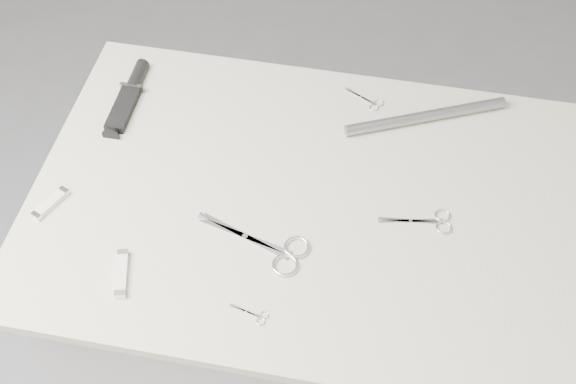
% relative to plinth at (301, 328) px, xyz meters
% --- Properties ---
extents(plinth, '(0.90, 0.60, 0.90)m').
position_rel_plinth_xyz_m(plinth, '(0.00, 0.00, 0.00)').
color(plinth, '#B9B9B7').
rests_on(plinth, ground).
extents(display_board, '(1.00, 0.70, 0.02)m').
position_rel_plinth_xyz_m(display_board, '(0.00, 0.00, 0.46)').
color(display_board, beige).
rests_on(display_board, plinth).
extents(large_shears, '(0.21, 0.11, 0.01)m').
position_rel_plinth_xyz_m(large_shears, '(-0.03, -0.12, 0.47)').
color(large_shears, silver).
rests_on(large_shears, display_board).
extents(embroidery_scissors_a, '(0.13, 0.06, 0.00)m').
position_rel_plinth_xyz_m(embroidery_scissors_a, '(0.23, -0.01, 0.47)').
color(embroidery_scissors_a, silver).
rests_on(embroidery_scissors_a, display_board).
extents(embroidery_scissors_b, '(0.08, 0.06, 0.00)m').
position_rel_plinth_xyz_m(embroidery_scissors_b, '(0.08, 0.28, 0.47)').
color(embroidery_scissors_b, silver).
rests_on(embroidery_scissors_b, display_board).
extents(tiny_scissors, '(0.07, 0.03, 0.00)m').
position_rel_plinth_xyz_m(tiny_scissors, '(-0.04, -0.25, 0.47)').
color(tiny_scissors, silver).
rests_on(tiny_scissors, display_board).
extents(sheathed_knife, '(0.04, 0.20, 0.02)m').
position_rel_plinth_xyz_m(sheathed_knife, '(-0.40, 0.20, 0.48)').
color(sheathed_knife, black).
rests_on(sheathed_knife, display_board).
extents(pocket_knife_a, '(0.05, 0.08, 0.01)m').
position_rel_plinth_xyz_m(pocket_knife_a, '(-0.45, -0.10, 0.47)').
color(pocket_knife_a, white).
rests_on(pocket_knife_a, display_board).
extents(pocket_knife_b, '(0.04, 0.10, 0.01)m').
position_rel_plinth_xyz_m(pocket_knife_b, '(-0.27, -0.22, 0.48)').
color(pocket_knife_b, white).
rests_on(pocket_knife_b, display_board).
extents(metal_rail, '(0.31, 0.16, 0.02)m').
position_rel_plinth_xyz_m(metal_rail, '(0.20, 0.25, 0.48)').
color(metal_rail, gray).
rests_on(metal_rail, display_board).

